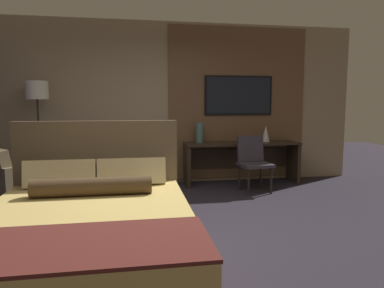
{
  "coord_description": "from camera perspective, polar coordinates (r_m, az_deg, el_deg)",
  "views": [
    {
      "loc": [
        -0.4,
        -3.43,
        1.39
      ],
      "look_at": [
        0.32,
        0.86,
        0.88
      ],
      "focal_mm": 32.0,
      "sensor_mm": 36.0,
      "label": 1
    }
  ],
  "objects": [
    {
      "name": "floor_lamp",
      "position": [
        5.84,
        -24.39,
        6.8
      ],
      "size": [
        0.34,
        0.34,
        1.74
      ],
      "color": "#282623",
      "rests_on": "ground_plane"
    },
    {
      "name": "vase_tall",
      "position": [
        5.93,
        1.26,
        1.9
      ],
      "size": [
        0.13,
        0.13,
        0.35
      ],
      "color": "#4C706B",
      "rests_on": "desk"
    },
    {
      "name": "wall_back_tv_panel",
      "position": [
        6.06,
        -3.83,
        6.73
      ],
      "size": [
        7.2,
        0.09,
        2.8
      ],
      "color": "tan",
      "rests_on": "ground_plane"
    },
    {
      "name": "bed",
      "position": [
        3.07,
        -16.97,
        -14.0
      ],
      "size": [
        1.73,
        2.16,
        1.21
      ],
      "color": "#33281E",
      "rests_on": "ground_plane"
    },
    {
      "name": "tv",
      "position": [
        6.24,
        7.75,
        8.02
      ],
      "size": [
        1.24,
        0.04,
        0.7
      ],
      "color": "black"
    },
    {
      "name": "book",
      "position": [
        6.06,
        9.05,
        0.43
      ],
      "size": [
        0.23,
        0.16,
        0.03
      ],
      "color": "navy",
      "rests_on": "desk"
    },
    {
      "name": "desk_chair",
      "position": [
        5.57,
        10.11,
        -2.39
      ],
      "size": [
        0.52,
        0.51,
        0.88
      ],
      "rotation": [
        0.0,
        0.0,
        0.09
      ],
      "color": "#38333D",
      "rests_on": "ground_plane"
    },
    {
      "name": "vase_short",
      "position": [
        6.23,
        12.18,
        1.71
      ],
      "size": [
        0.15,
        0.15,
        0.29
      ],
      "color": "silver",
      "rests_on": "desk"
    },
    {
      "name": "armchair_by_window",
      "position": [
        5.51,
        -27.15,
        -5.79
      ],
      "size": [
        1.02,
        1.02,
        0.79
      ],
      "rotation": [
        0.0,
        0.0,
        2.33
      ],
      "color": "brown",
      "rests_on": "ground_plane"
    },
    {
      "name": "desk",
      "position": [
        6.1,
        8.17,
        -1.77
      ],
      "size": [
        2.0,
        0.51,
        0.73
      ],
      "color": "#2D2319",
      "rests_on": "ground_plane"
    },
    {
      "name": "ground_plane",
      "position": [
        3.72,
        -2.81,
        -15.24
      ],
      "size": [
        16.0,
        16.0,
        0.0
      ],
      "primitive_type": "plane",
      "color": "#28232D"
    }
  ]
}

